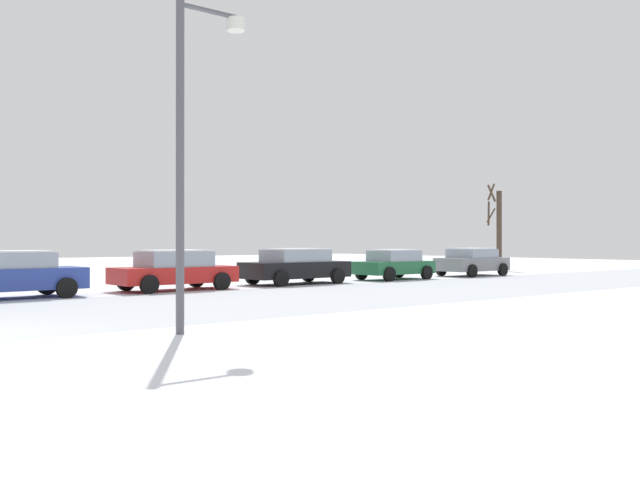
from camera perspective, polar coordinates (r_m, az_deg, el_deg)
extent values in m
cylinder|color=#4C4F54|center=(13.01, -11.86, 6.30)|extent=(0.16, 0.16, 6.43)
cylinder|color=#4C4F54|center=(13.96, -9.48, 18.75)|extent=(1.22, 0.10, 0.10)
cylinder|color=silver|center=(14.20, -7.21, 17.78)|extent=(0.36, 0.36, 0.25)
cube|color=#283D93|center=(22.62, -24.91, -3.04)|extent=(4.31, 1.93, 0.67)
cube|color=#8C99A8|center=(22.59, -24.91, -1.59)|extent=(2.39, 1.72, 0.48)
cube|color=white|center=(22.59, -24.91, -0.90)|extent=(2.18, 1.59, 0.06)
cylinder|color=black|center=(23.90, -22.30, -3.57)|extent=(0.65, 0.24, 0.64)
cylinder|color=black|center=(22.18, -20.83, -3.84)|extent=(0.65, 0.24, 0.64)
cube|color=red|center=(24.58, -12.34, -2.92)|extent=(4.43, 1.95, 0.58)
cube|color=#8C99A8|center=(24.56, -12.34, -1.61)|extent=(2.46, 1.73, 0.55)
cube|color=white|center=(24.55, -12.34, -0.90)|extent=(2.24, 1.60, 0.06)
cylinder|color=black|center=(26.08, -10.53, -3.29)|extent=(0.65, 0.24, 0.64)
cylinder|color=black|center=(24.51, -8.39, -3.49)|extent=(0.65, 0.24, 0.64)
cylinder|color=black|center=(24.79, -16.24, -3.45)|extent=(0.65, 0.24, 0.64)
cylinder|color=black|center=(23.13, -14.38, -3.69)|extent=(0.65, 0.24, 0.64)
cube|color=black|center=(27.56, -2.10, -2.55)|extent=(4.61, 2.05, 0.65)
cube|color=#8C99A8|center=(27.54, -2.10, -1.35)|extent=(2.56, 1.82, 0.49)
cube|color=white|center=(27.54, -2.10, -0.78)|extent=(2.33, 1.68, 0.06)
cylinder|color=black|center=(29.25, -1.00, -2.95)|extent=(0.65, 0.24, 0.64)
cylinder|color=black|center=(27.79, 1.52, -3.10)|extent=(0.65, 0.24, 0.64)
cylinder|color=black|center=(27.47, -5.77, -3.13)|extent=(0.65, 0.24, 0.64)
cylinder|color=black|center=(25.91, -3.35, -3.31)|extent=(0.65, 0.24, 0.64)
cube|color=#1E6038|center=(31.01, 6.35, -2.35)|extent=(3.90, 1.86, 0.58)
cube|color=#8C99A8|center=(31.00, 6.35, -1.36)|extent=(2.17, 1.66, 0.49)
cube|color=white|center=(30.99, 6.35, -0.86)|extent=(1.97, 1.53, 0.06)
cylinder|color=black|center=(32.54, 6.73, -2.66)|extent=(0.65, 0.24, 0.64)
cylinder|color=black|center=(31.36, 9.10, -2.76)|extent=(0.65, 0.24, 0.64)
cylinder|color=black|center=(30.75, 3.56, -2.81)|extent=(0.65, 0.24, 0.64)
cylinder|color=black|center=(29.51, 5.94, -2.92)|extent=(0.65, 0.24, 0.64)
cube|color=slate|center=(35.06, 12.86, -2.02)|extent=(4.03, 2.00, 0.66)
cube|color=#8C99A8|center=(35.05, 12.86, -1.13)|extent=(2.24, 1.79, 0.44)
cube|color=white|center=(35.05, 12.86, -0.72)|extent=(2.04, 1.65, 0.06)
cylinder|color=black|center=(36.67, 12.88, -2.38)|extent=(0.65, 0.24, 0.64)
cylinder|color=black|center=(35.57, 15.34, -2.44)|extent=(0.65, 0.24, 0.64)
cylinder|color=black|center=(34.64, 10.33, -2.51)|extent=(0.65, 0.24, 0.64)
cylinder|color=black|center=(33.47, 12.85, -2.59)|extent=(0.65, 0.24, 0.64)
cylinder|color=#423326|center=(41.94, 15.05, 0.77)|extent=(0.32, 0.32, 4.84)
cylinder|color=#423326|center=(42.19, 14.40, 2.07)|extent=(1.10, 0.32, 0.90)
cylinder|color=#423326|center=(42.22, 14.42, 4.00)|extent=(1.06, 0.43, 1.09)
cylinder|color=#423326|center=(41.98, 14.21, 2.22)|extent=(1.14, 0.89, 1.54)
cylinder|color=#423326|center=(41.84, 14.45, 3.89)|extent=(0.63, 0.99, 1.10)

